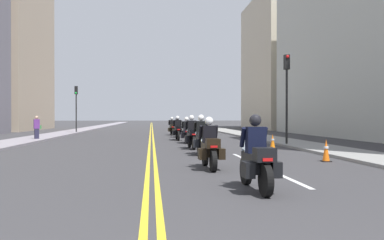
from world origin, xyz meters
The scene contains 22 objects.
ground_plane centered at (0.00, 48.00, 0.00)m, with size 264.00×264.00×0.00m, color #363538.
sidewalk_left centered at (-8.23, 48.00, 0.06)m, with size 2.54×144.00×0.12m, color gray.
sidewalk_right centered at (8.23, 48.00, 0.06)m, with size 2.54×144.00×0.12m, color gray.
centreline_yellow_inner centered at (-0.12, 48.00, 0.00)m, with size 0.12×132.00×0.01m, color yellow.
centreline_yellow_outer centered at (0.12, 48.00, 0.00)m, with size 0.12×132.00×0.01m, color yellow.
lane_dashes_white centered at (3.48, 29.00, 0.00)m, with size 0.14×56.40×0.01m.
building_right_1 centered at (18.61, 30.93, 7.37)m, with size 9.86×20.98×14.74m.
building_left_2 centered at (-16.94, 49.39, 14.74)m, with size 6.53×15.45×29.48m.
building_right_2 centered at (18.10, 51.23, 8.78)m, with size 8.84×15.57×17.55m.
motorcycle_0 centered at (2.21, 6.73, 0.66)m, with size 0.77×2.13×1.64m.
motorcycle_1 centered at (1.74, 10.43, 0.64)m, with size 0.77×2.18×1.59m.
motorcycle_2 centered at (2.05, 14.92, 0.68)m, with size 0.76×2.22×1.68m.
motorcycle_3 centered at (1.98, 18.18, 0.67)m, with size 0.78×2.15×1.68m.
motorcycle_4 centered at (2.11, 22.54, 0.65)m, with size 0.78×2.18×1.59m.
motorcycle_5 centered at (1.77, 25.68, 0.67)m, with size 0.77×2.27×1.66m.
motorcycle_6 centered at (2.00, 29.74, 0.64)m, with size 0.77×2.11×1.57m.
motorcycle_7 centered at (1.78, 33.41, 0.65)m, with size 0.78×2.13×1.59m.
traffic_cone_0 centered at (6.13, 12.02, 0.40)m, with size 0.31×0.31×0.80m.
traffic_cone_1 centered at (5.89, 17.53, 0.37)m, with size 0.32×0.32×0.75m.
traffic_light_near centered at (7.36, 19.75, 3.43)m, with size 0.28×0.38×4.98m.
traffic_light_far centered at (-7.36, 38.79, 3.18)m, with size 0.28×0.38×4.61m.
pedestrian_0 centered at (-7.67, 26.27, 0.86)m, with size 0.50×0.35×1.66m.
Camera 1 is at (-0.01, -1.60, 1.57)m, focal length 37.63 mm.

